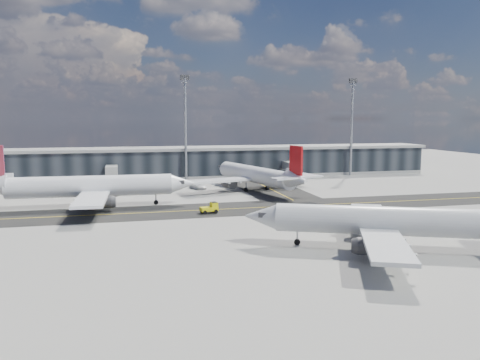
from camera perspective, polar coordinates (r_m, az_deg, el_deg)
The scene contains 9 objects.
ground at distance 84.83m, azimuth -2.66°, elevation -4.13°, with size 300.00×300.00×0.00m, color gray.
taxiway_lanes at distance 95.92m, azimuth -1.56°, elevation -2.76°, with size 180.00×63.00×0.03m.
terminal_concourse at distance 138.06m, azimuth -6.92°, elevation 2.04°, with size 152.00×19.80×8.80m.
floodlight_masts at distance 130.57m, azimuth -6.67°, elevation 6.79°, with size 102.50×0.70×28.90m.
airliner_af at distance 95.09m, azimuth -18.08°, elevation -0.76°, with size 41.20×35.07×12.22m.
airliner_redtail at distance 110.76m, azimuth 1.95°, elevation 0.61°, with size 33.13×38.48×11.57m.
airliner_near at distance 64.34m, azimuth 17.76°, elevation -4.85°, with size 36.43×31.47×11.28m.
baggage_tug at distance 85.27m, azimuth -3.61°, elevation -3.40°, with size 3.41×2.17×1.99m.
service_van at distance 114.68m, azimuth -5.14°, elevation -0.74°, with size 2.39×5.18×1.44m, color white.
Camera 1 is at (-15.42, -81.65, 17.07)m, focal length 35.00 mm.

